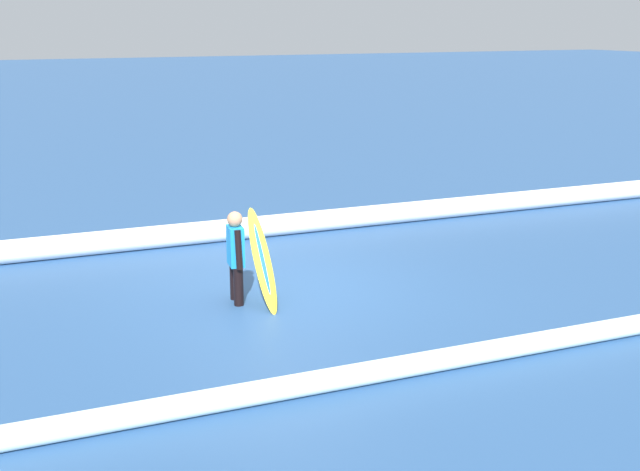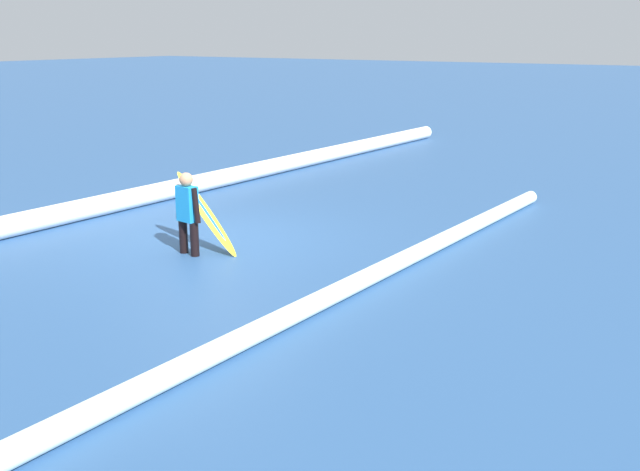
% 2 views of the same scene
% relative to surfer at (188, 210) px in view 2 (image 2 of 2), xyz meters
% --- Properties ---
extents(ground_plane, '(166.39, 166.39, 0.00)m').
position_rel_surfer_xyz_m(ground_plane, '(-0.87, -0.27, -0.74)').
color(ground_plane, '#2A5082').
extents(surfer, '(0.24, 0.56, 1.34)m').
position_rel_surfer_xyz_m(surfer, '(0.00, 0.00, 0.00)').
color(surfer, black).
rests_on(surfer, ground_plane).
extents(surfboard, '(0.42, 1.40, 1.26)m').
position_rel_surfer_xyz_m(surfboard, '(-0.38, 0.05, -0.13)').
color(surfboard, yellow).
rests_on(surfboard, ground_plane).
extents(wave_crest_foreground, '(23.42, 1.31, 0.40)m').
position_rel_surfer_xyz_m(wave_crest_foreground, '(-3.04, -3.21, -0.54)').
color(wave_crest_foreground, white).
rests_on(wave_crest_foreground, ground_plane).
extents(wave_crest_midground, '(14.06, 0.82, 0.26)m').
position_rel_surfer_xyz_m(wave_crest_midground, '(0.29, 3.16, -0.61)').
color(wave_crest_midground, white).
rests_on(wave_crest_midground, ground_plane).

